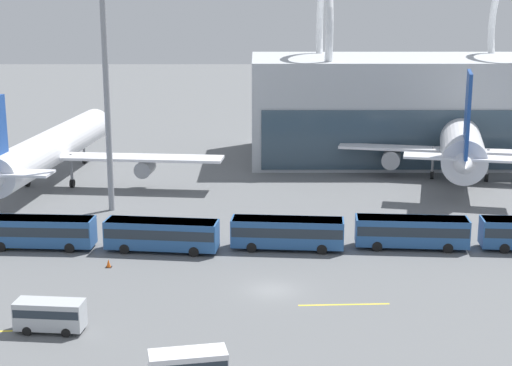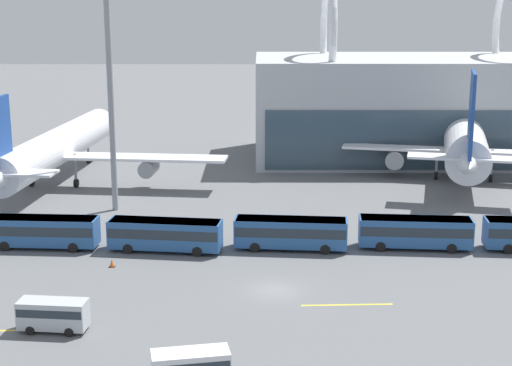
{
  "view_description": "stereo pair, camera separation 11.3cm",
  "coord_description": "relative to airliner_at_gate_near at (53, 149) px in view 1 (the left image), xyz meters",
  "views": [
    {
      "loc": [
        -1.39,
        -63.2,
        24.82
      ],
      "look_at": [
        -1.79,
        22.56,
        4.0
      ],
      "focal_mm": 55.0,
      "sensor_mm": 36.0,
      "label": 1
    },
    {
      "loc": [
        -1.28,
        -63.2,
        24.82
      ],
      "look_at": [
        -1.79,
        22.56,
        4.0
      ],
      "focal_mm": 55.0,
      "sensor_mm": 36.0,
      "label": 2
    }
  ],
  "objects": [
    {
      "name": "traffic_cone_1",
      "position": [
        13.34,
        -31.72,
        -4.58
      ],
      "size": [
        0.57,
        0.57,
        0.77
      ],
      "color": "black",
      "rests_on": "ground_plane"
    },
    {
      "name": "lane_stripe_4",
      "position": [
        3.21,
        -26.26,
        -4.95
      ],
      "size": [
        9.52,
        2.01,
        0.01
      ],
      "primitive_type": "cube",
      "rotation": [
        0.0,
        0.0,
        0.18
      ],
      "color": "yellow",
      "rests_on": "ground_plane"
    },
    {
      "name": "lane_stripe_3",
      "position": [
        34.28,
        -40.73,
        -4.95
      ],
      "size": [
        7.53,
        0.61,
        0.01
      ],
      "primitive_type": "cube",
      "rotation": [
        0.0,
        0.0,
        0.05
      ],
      "color": "yellow",
      "rests_on": "ground_plane"
    },
    {
      "name": "ground_plane",
      "position": [
        28.46,
        -37.51,
        -4.95
      ],
      "size": [
        440.0,
        440.0,
        0.0
      ],
      "primitive_type": "plane",
      "color": "slate"
    },
    {
      "name": "shuttle_bus_4",
      "position": [
        42.57,
        -26.09,
        -3.1
      ],
      "size": [
        11.29,
        3.59,
        3.14
      ],
      "rotation": [
        0.0,
        0.0,
        -0.08
      ],
      "color": "#285693",
      "rests_on": "ground_plane"
    },
    {
      "name": "service_van_crossing",
      "position": [
        22.66,
        -54.13,
        -3.61
      ],
      "size": [
        5.35,
        2.88,
        2.28
      ],
      "rotation": [
        0.0,
        0.0,
        0.19
      ],
      "color": "silver",
      "rests_on": "ground_plane"
    },
    {
      "name": "lane_stripe_0",
      "position": [
        9.25,
        -45.81,
        -4.95
      ],
      "size": [
        7.05,
        0.83,
        0.01
      ],
      "primitive_type": "cube",
      "rotation": [
        0.0,
        0.0,
        0.08
      ],
      "color": "yellow",
      "rests_on": "ground_plane"
    },
    {
      "name": "airliner_at_gate_near",
      "position": [
        0.0,
        0.0,
        0.0
      ],
      "size": [
        46.05,
        43.84,
        13.85
      ],
      "rotation": [
        0.0,
        0.0,
        1.47
      ],
      "color": "white",
      "rests_on": "ground_plane"
    },
    {
      "name": "shuttle_bus_1",
      "position": [
        5.4,
        -26.08,
        -3.1
      ],
      "size": [
        11.26,
        3.4,
        3.14
      ],
      "rotation": [
        0.0,
        0.0,
        -0.06
      ],
      "color": "#285693",
      "rests_on": "ground_plane"
    },
    {
      "name": "floodlight_mast",
      "position": [
        10.1,
        -11.91,
        14.88
      ],
      "size": [
        3.04,
        3.04,
        30.27
      ],
      "color": "gray",
      "rests_on": "ground_plane"
    },
    {
      "name": "shuttle_bus_3",
      "position": [
        30.18,
        -26.44,
        -3.1
      ],
      "size": [
        11.31,
        3.67,
        3.14
      ],
      "rotation": [
        0.0,
        0.0,
        -0.09
      ],
      "color": "#285693",
      "rests_on": "ground_plane"
    },
    {
      "name": "shuttle_bus_2",
      "position": [
        17.79,
        -27.06,
        -3.1
      ],
      "size": [
        11.36,
        4.04,
        3.14
      ],
      "rotation": [
        0.0,
        0.0,
        -0.12
      ],
      "color": "#285693",
      "rests_on": "ground_plane"
    },
    {
      "name": "airliner_at_gate_far",
      "position": [
        54.96,
        4.11,
        0.15
      ],
      "size": [
        32.71,
        35.36,
        15.92
      ],
      "rotation": [
        0.0,
        0.0,
        1.35
      ],
      "color": "white",
      "rests_on": "ground_plane"
    },
    {
      "name": "service_van_foreground",
      "position": [
        11.59,
        -45.93,
        -3.53
      ],
      "size": [
        5.31,
        2.4,
        2.43
      ],
      "rotation": [
        0.0,
        0.0,
        -0.1
      ],
      "color": "#B2B7BC",
      "rests_on": "ground_plane"
    }
  ]
}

